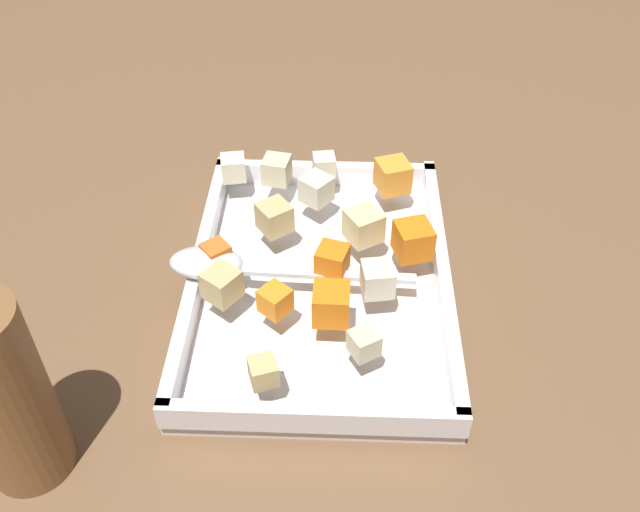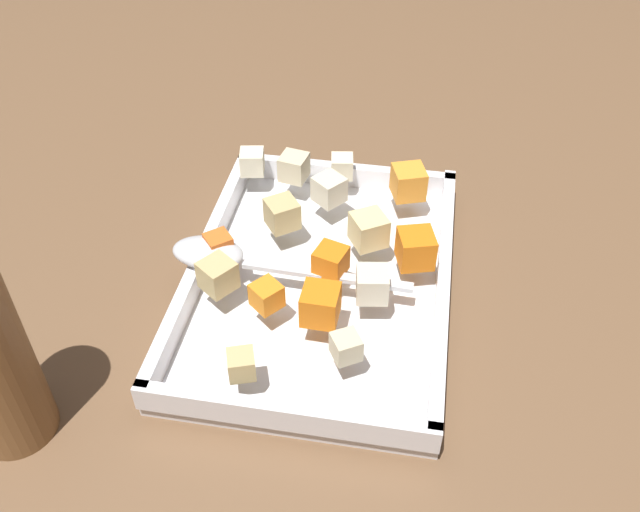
# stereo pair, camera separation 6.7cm
# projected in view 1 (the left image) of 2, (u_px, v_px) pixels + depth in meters

# --- Properties ---
(ground_plane) EXTENTS (4.00, 4.00, 0.00)m
(ground_plane) POSITION_uv_depth(u_px,v_px,m) (313.00, 290.00, 0.71)
(ground_plane) COLOR brown
(baking_dish) EXTENTS (0.35, 0.25, 0.04)m
(baking_dish) POSITION_uv_depth(u_px,v_px,m) (320.00, 285.00, 0.70)
(baking_dish) COLOR silver
(baking_dish) RESTS_ON ground_plane
(carrot_chunk_far_left) EXTENTS (0.03, 0.03, 0.02)m
(carrot_chunk_far_left) POSITION_uv_depth(u_px,v_px,m) (216.00, 255.00, 0.67)
(carrot_chunk_far_left) COLOR orange
(carrot_chunk_far_left) RESTS_ON baking_dish
(carrot_chunk_heap_top) EXTENTS (0.03, 0.03, 0.02)m
(carrot_chunk_heap_top) POSITION_uv_depth(u_px,v_px,m) (275.00, 300.00, 0.62)
(carrot_chunk_heap_top) COLOR orange
(carrot_chunk_heap_top) RESTS_ON baking_dish
(carrot_chunk_near_spoon) EXTENTS (0.04, 0.04, 0.03)m
(carrot_chunk_near_spoon) POSITION_uv_depth(u_px,v_px,m) (413.00, 240.00, 0.68)
(carrot_chunk_near_spoon) COLOR orange
(carrot_chunk_near_spoon) RESTS_ON baking_dish
(carrot_chunk_heap_side) EXTENTS (0.03, 0.03, 0.03)m
(carrot_chunk_heap_side) POSITION_uv_depth(u_px,v_px,m) (331.00, 304.00, 0.61)
(carrot_chunk_heap_side) COLOR orange
(carrot_chunk_heap_side) RESTS_ON baking_dish
(carrot_chunk_corner_se) EXTENTS (0.03, 0.03, 0.03)m
(carrot_chunk_corner_se) POSITION_uv_depth(u_px,v_px,m) (332.00, 260.00, 0.66)
(carrot_chunk_corner_se) COLOR orange
(carrot_chunk_corner_se) RESTS_ON baking_dish
(carrot_chunk_mid_right) EXTENTS (0.04, 0.04, 0.03)m
(carrot_chunk_mid_right) POSITION_uv_depth(u_px,v_px,m) (393.00, 176.00, 0.76)
(carrot_chunk_mid_right) COLOR orange
(carrot_chunk_mid_right) RESTS_ON baking_dish
(potato_chunk_corner_sw) EXTENTS (0.04, 0.04, 0.03)m
(potato_chunk_corner_sw) POSITION_uv_depth(u_px,v_px,m) (364.00, 226.00, 0.69)
(potato_chunk_corner_sw) COLOR #E0CC89
(potato_chunk_corner_sw) RESTS_ON baking_dish
(potato_chunk_under_handle) EXTENTS (0.03, 0.03, 0.02)m
(potato_chunk_under_handle) POSITION_uv_depth(u_px,v_px,m) (263.00, 372.00, 0.56)
(potato_chunk_under_handle) COLOR tan
(potato_chunk_under_handle) RESTS_ON baking_dish
(potato_chunk_back_center) EXTENTS (0.03, 0.03, 0.03)m
(potato_chunk_back_center) POSITION_uv_depth(u_px,v_px,m) (233.00, 168.00, 0.77)
(potato_chunk_back_center) COLOR beige
(potato_chunk_back_center) RESTS_ON baking_dish
(potato_chunk_near_right) EXTENTS (0.03, 0.03, 0.02)m
(potato_chunk_near_right) POSITION_uv_depth(u_px,v_px,m) (364.00, 343.00, 0.59)
(potato_chunk_near_right) COLOR beige
(potato_chunk_near_right) RESTS_ON baking_dish
(potato_chunk_rim_edge) EXTENTS (0.04, 0.04, 0.03)m
(potato_chunk_rim_edge) POSITION_uv_depth(u_px,v_px,m) (222.00, 285.00, 0.63)
(potato_chunk_rim_edge) COLOR tan
(potato_chunk_rim_edge) RESTS_ON baking_dish
(potato_chunk_mid_left) EXTENTS (0.03, 0.03, 0.03)m
(potato_chunk_mid_left) POSITION_uv_depth(u_px,v_px,m) (277.00, 170.00, 0.77)
(potato_chunk_mid_left) COLOR beige
(potato_chunk_mid_left) RESTS_ON baking_dish
(potato_chunk_corner_ne) EXTENTS (0.04, 0.04, 0.03)m
(potato_chunk_corner_ne) POSITION_uv_depth(u_px,v_px,m) (274.00, 217.00, 0.71)
(potato_chunk_corner_ne) COLOR tan
(potato_chunk_corner_ne) RESTS_ON baking_dish
(potato_chunk_center) EXTENTS (0.03, 0.03, 0.02)m
(potato_chunk_center) POSITION_uv_depth(u_px,v_px,m) (324.00, 165.00, 0.78)
(potato_chunk_center) COLOR beige
(potato_chunk_center) RESTS_ON baking_dish
(parsnip_chunk_corner_nw) EXTENTS (0.03, 0.03, 0.03)m
(parsnip_chunk_corner_nw) POSITION_uv_depth(u_px,v_px,m) (378.00, 279.00, 0.64)
(parsnip_chunk_corner_nw) COLOR beige
(parsnip_chunk_corner_nw) RESTS_ON baking_dish
(parsnip_chunk_near_left) EXTENTS (0.04, 0.04, 0.03)m
(parsnip_chunk_near_left) POSITION_uv_depth(u_px,v_px,m) (314.00, 189.00, 0.74)
(parsnip_chunk_near_left) COLOR beige
(parsnip_chunk_near_left) RESTS_ON baking_dish
(serving_spoon) EXTENTS (0.05, 0.24, 0.02)m
(serving_spoon) POSITION_uv_depth(u_px,v_px,m) (221.00, 264.00, 0.66)
(serving_spoon) COLOR silver
(serving_spoon) RESTS_ON baking_dish
(pepper_mill) EXTENTS (0.07, 0.07, 0.20)m
(pepper_mill) POSITION_uv_depth(u_px,v_px,m) (2.00, 395.00, 0.50)
(pepper_mill) COLOR brown
(pepper_mill) RESTS_ON ground_plane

